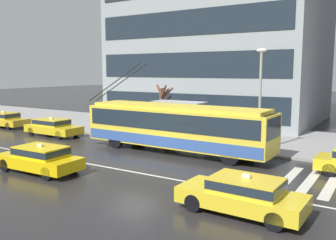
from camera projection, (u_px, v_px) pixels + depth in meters
The scene contains 17 objects.
ground_plane at pixel (133, 164), 19.13m from camera, with size 160.00×160.00×0.00m, color #262426.
sidewalk_slab at pixel (215, 134), 27.82m from camera, with size 80.00×10.00×0.14m, color gray.
crosswalk_stripe_edge_near at pixel (288, 178), 16.55m from camera, with size 0.44×4.40×0.01m, color beige.
crosswalk_stripe_inner_a at pixel (309, 182), 16.08m from camera, with size 0.44×4.40×0.01m, color beige.
crosswalk_stripe_center at pixel (331, 185), 15.61m from camera, with size 0.44×4.40×0.01m, color beige.
lane_centre_line at pixel (118, 169), 18.12m from camera, with size 72.00×0.14×0.01m, color silver.
trolleybus at pixel (176, 126), 21.85m from camera, with size 12.83×2.85×5.35m.
taxi_far_behind at pixel (5, 119), 31.75m from camera, with size 4.63×1.89×1.39m.
taxi_oncoming_near at pixel (40, 158), 17.58m from camera, with size 4.46×1.96×1.39m.
taxi_oncoming_far at pixel (243, 193), 12.44m from camera, with size 4.36×1.94×1.39m.
taxi_queued_behind_bus at pixel (53, 126), 27.49m from camera, with size 4.63×1.87×1.39m.
bus_shelter at pixel (180, 111), 25.28m from camera, with size 3.70×1.60×2.64m.
pedestrian_at_shelter at pixel (165, 116), 25.67m from camera, with size 1.39×1.39×1.96m.
pedestrian_approaching_curb at pixel (226, 130), 23.37m from camera, with size 0.43×0.43×1.64m.
street_lamp at pixel (260, 90), 21.37m from camera, with size 0.60×0.32×6.03m.
street_tree_bare at pixel (162, 106), 27.49m from camera, with size 1.86×1.39×3.72m.
office_tower_corner_left at pixel (223, 30), 36.57m from camera, with size 19.03×15.58×17.82m.
Camera 1 is at (11.44, -14.85, 4.85)m, focal length 38.93 mm.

